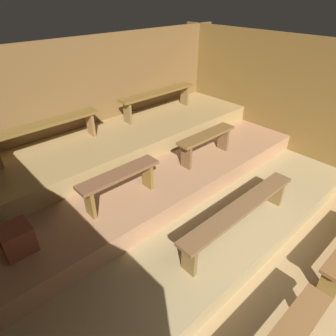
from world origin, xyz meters
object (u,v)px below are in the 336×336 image
at_px(bench_lower_center, 240,211).
at_px(bench_upper_left, 45,128).
at_px(bench_middle_left, 120,179).
at_px(bench_upper_right, 158,95).
at_px(wooden_crate_middle, 17,239).
at_px(bench_middle_right, 206,140).

distance_m(bench_lower_center, bench_upper_left, 3.20).
relative_size(bench_middle_left, bench_upper_right, 0.67).
bearing_deg(bench_lower_center, bench_upper_right, 69.23).
xyz_separation_m(bench_lower_center, bench_upper_left, (-1.24, 2.89, 0.59)).
height_order(bench_middle_left, bench_upper_left, bench_upper_left).
xyz_separation_m(bench_lower_center, bench_middle_left, (-0.95, 1.32, 0.27)).
height_order(bench_lower_center, bench_middle_left, bench_middle_left).
bearing_deg(wooden_crate_middle, bench_upper_left, 54.66).
bearing_deg(wooden_crate_middle, bench_middle_left, -1.25).
xyz_separation_m(bench_middle_right, bench_upper_left, (-2.05, 1.57, 0.32)).
distance_m(bench_middle_right, wooden_crate_middle, 3.14).
height_order(bench_middle_left, bench_upper_right, bench_upper_right).
xyz_separation_m(bench_upper_right, wooden_crate_middle, (-3.42, -1.54, -0.51)).
xyz_separation_m(bench_middle_right, wooden_crate_middle, (-3.14, 0.03, -0.19)).
xyz_separation_m(bench_middle_left, bench_upper_left, (-0.28, 1.57, 0.32)).
relative_size(bench_middle_left, wooden_crate_middle, 3.62).
distance_m(bench_middle_right, bench_upper_right, 1.63).
height_order(bench_middle_left, bench_middle_right, same).
bearing_deg(wooden_crate_middle, bench_upper_right, 24.23).
xyz_separation_m(bench_middle_left, bench_middle_right, (1.76, 0.00, 0.00)).
relative_size(bench_lower_center, bench_upper_left, 1.20).
bearing_deg(bench_upper_right, wooden_crate_middle, -155.77).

